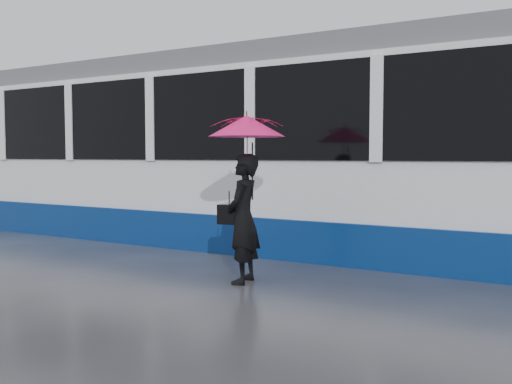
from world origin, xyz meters
The scene contains 6 objects.
ground centered at (0.00, 0.00, 0.00)m, with size 90.00×90.00×0.00m, color #28272C.
rails centered at (0.00, 2.50, 0.01)m, with size 34.00×1.51×0.02m.
tram centered at (-2.96, 2.50, 1.64)m, with size 26.00×2.56×3.35m.
woman centered at (-0.60, -0.31, 0.80)m, with size 0.58×0.38×1.59m, color black.
umbrella centered at (-0.55, -0.31, 1.75)m, with size 1.13×1.13×1.08m.
handbag centered at (-0.82, -0.29, 0.84)m, with size 0.31×0.19×0.43m.
Camera 1 is at (3.10, -6.21, 1.57)m, focal length 40.00 mm.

